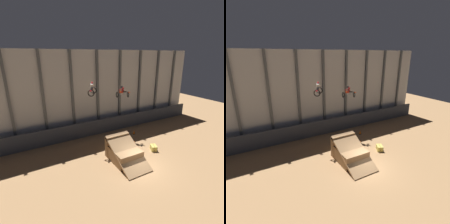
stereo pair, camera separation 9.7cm
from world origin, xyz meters
TOP-DOWN VIEW (x-y plane):
  - ground_plane at (0.00, 0.00)m, footprint 60.00×60.00m
  - arena_back_wall at (0.00, 9.79)m, footprint 32.00×0.40m
  - lower_barrier at (0.00, 8.60)m, footprint 31.36×0.20m
  - dirt_ramp at (-0.84, 1.98)m, footprint 2.67×4.49m
  - rider_bike_left_air at (-2.18, 6.23)m, footprint 1.44×1.70m
  - rider_bike_right_air at (1.97, 6.69)m, footprint 1.57×1.68m
  - traffic_cone_near_ramp at (1.88, 3.74)m, footprint 0.36×0.36m
  - traffic_cone_arena_edge at (3.62, 6.23)m, footprint 0.36×0.36m
  - hay_bale_trackside at (3.06, 1.79)m, footprint 0.93×1.07m

SIDE VIEW (x-z plane):
  - ground_plane at x=0.00m, z-range 0.00..0.00m
  - hay_bale_trackside at x=3.06m, z-range -0.01..0.57m
  - traffic_cone_near_ramp at x=1.88m, z-range -0.01..0.57m
  - traffic_cone_arena_edge at x=3.62m, z-range -0.01..0.57m
  - dirt_ramp at x=-0.84m, z-range -0.38..2.01m
  - lower_barrier at x=0.00m, z-range 0.00..2.00m
  - arena_back_wall at x=0.00m, z-range 0.00..10.70m
  - rider_bike_right_air at x=1.97m, z-range 4.94..6.46m
  - rider_bike_left_air at x=-2.18m, z-range 5.83..7.27m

